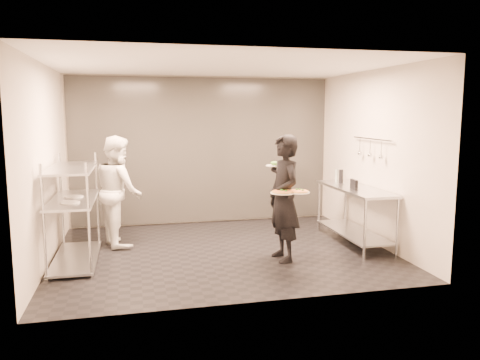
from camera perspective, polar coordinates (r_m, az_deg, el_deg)
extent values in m
cube|color=black|center=(7.29, -2.08, -8.67)|extent=(5.00, 4.00, 0.00)
cube|color=white|center=(7.01, -2.21, 13.80)|extent=(5.00, 4.00, 0.00)
cube|color=beige|center=(8.98, -4.54, 3.61)|extent=(5.00, 0.00, 2.80)
cube|color=beige|center=(5.07, 2.09, 0.09)|extent=(5.00, 0.00, 2.80)
cube|color=beige|center=(6.99, -22.71, 1.69)|extent=(0.00, 4.00, 2.80)
cube|color=beige|center=(7.87, 16.06, 2.67)|extent=(0.00, 4.00, 2.80)
cube|color=white|center=(8.95, -4.51, 3.60)|extent=(4.90, 0.04, 2.74)
cylinder|color=#B6BABE|center=(6.33, -22.83, -4.90)|extent=(0.04, 0.04, 1.50)
cylinder|color=#B6BABE|center=(7.82, -20.93, -2.39)|extent=(0.04, 0.04, 1.50)
cylinder|color=#B6BABE|center=(6.26, -17.95, -4.80)|extent=(0.04, 0.04, 1.50)
cylinder|color=#B6BABE|center=(7.77, -16.98, -2.28)|extent=(0.04, 0.04, 1.50)
cube|color=#ABAEB5|center=(7.21, -19.34, -8.93)|extent=(0.60, 1.60, 0.03)
cube|color=#ABAEB5|center=(7.01, -19.67, -2.26)|extent=(0.60, 1.60, 0.03)
cube|color=#ABAEB5|center=(6.95, -19.84, 1.39)|extent=(0.60, 1.60, 0.03)
cylinder|color=silver|center=(6.66, -20.02, -2.59)|extent=(0.26, 0.26, 0.01)
cylinder|color=silver|center=(7.10, -19.58, -1.92)|extent=(0.26, 0.26, 0.01)
cylinder|color=#B6BABE|center=(7.00, 14.98, -5.84)|extent=(0.04, 0.04, 0.90)
cylinder|color=#B6BABE|center=(8.52, 9.59, -3.18)|extent=(0.04, 0.04, 0.90)
cylinder|color=#B6BABE|center=(7.26, 18.63, -5.50)|extent=(0.04, 0.04, 0.90)
cylinder|color=#B6BABE|center=(8.73, 12.75, -2.99)|extent=(0.04, 0.04, 0.90)
cube|color=#ABAEB5|center=(7.93, 13.67, -6.16)|extent=(0.57, 1.71, 0.03)
cube|color=#ABAEB5|center=(7.78, 13.85, -1.02)|extent=(0.60, 1.80, 0.04)
cylinder|color=#B6BABE|center=(7.82, 15.76, 4.85)|extent=(0.02, 1.20, 0.02)
cylinder|color=#B6BABE|center=(7.51, 16.87, 3.69)|extent=(0.01, 0.01, 0.22)
sphere|color=#B6BABE|center=(7.52, 16.83, 2.70)|extent=(0.07, 0.07, 0.07)
cylinder|color=#B6BABE|center=(7.82, 15.60, 3.90)|extent=(0.01, 0.01, 0.22)
sphere|color=#B6BABE|center=(7.83, 15.56, 2.96)|extent=(0.07, 0.07, 0.07)
cylinder|color=#B6BABE|center=(8.13, 14.42, 4.10)|extent=(0.01, 0.01, 0.22)
sphere|color=#B6BABE|center=(8.14, 14.39, 3.19)|extent=(0.07, 0.07, 0.07)
imported|color=black|center=(6.70, 5.37, -2.23)|extent=(0.51, 0.71, 1.81)
imported|color=white|center=(7.73, -14.58, -1.25)|extent=(0.88, 1.01, 1.76)
cylinder|color=silver|center=(6.42, 5.20, -1.56)|extent=(0.34, 0.34, 0.01)
cylinder|color=#C29346|center=(6.42, 5.20, -1.45)|extent=(0.30, 0.30, 0.02)
cylinder|color=#C64C1A|center=(6.41, 5.20, -1.37)|extent=(0.26, 0.26, 0.01)
sphere|color=#1F6016|center=(6.41, 5.20, -1.30)|extent=(0.04, 0.04, 0.04)
cylinder|color=silver|center=(6.48, 7.17, -1.49)|extent=(0.30, 0.30, 0.01)
cylinder|color=#C29346|center=(6.48, 7.17, -1.39)|extent=(0.27, 0.27, 0.02)
cylinder|color=#C64C1A|center=(6.47, 7.17, -1.30)|extent=(0.24, 0.24, 0.01)
sphere|color=#1F6016|center=(6.47, 7.17, -1.23)|extent=(0.04, 0.04, 0.04)
cylinder|color=silver|center=(6.86, 4.22, 1.76)|extent=(0.25, 0.25, 0.01)
ellipsoid|color=#285F17|center=(6.85, 4.22, 2.05)|extent=(0.13, 0.13, 0.07)
cube|color=black|center=(7.54, 13.72, -0.54)|extent=(0.06, 0.22, 0.16)
cylinder|color=gray|center=(8.33, 11.70, 0.55)|extent=(0.06, 0.06, 0.22)
cylinder|color=gray|center=(8.28, 12.29, 0.41)|extent=(0.06, 0.06, 0.20)
cylinder|color=black|center=(8.14, 12.21, 0.42)|extent=(0.07, 0.07, 0.24)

